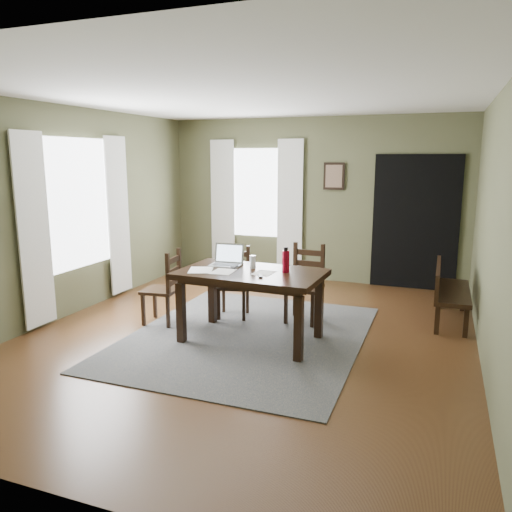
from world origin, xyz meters
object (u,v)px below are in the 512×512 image
at_px(water_bottle, 286,261).
at_px(chair_back_right, 305,284).
at_px(dining_table, 251,280).
at_px(laptop, 227,260).
at_px(chair_end, 164,288).
at_px(bench, 447,288).
at_px(chair_back_left, 234,283).

bearing_deg(water_bottle, chair_back_right, 89.03).
relative_size(dining_table, laptop, 4.33).
bearing_deg(laptop, water_bottle, -14.29).
distance_m(dining_table, chair_back_right, 0.99).
bearing_deg(chair_end, chair_back_right, 107.89).
relative_size(chair_back_right, water_bottle, 3.45).
relative_size(dining_table, water_bottle, 5.79).
height_order(bench, water_bottle, water_bottle).
bearing_deg(dining_table, water_bottle, 15.78).
bearing_deg(chair_end, water_bottle, 80.98).
height_order(dining_table, chair_back_left, chair_back_left).
relative_size(laptop, water_bottle, 1.34).
height_order(chair_back_right, bench, chair_back_right).
relative_size(bench, water_bottle, 4.57).
xyz_separation_m(bench, laptop, (-2.45, -1.28, 0.44)).
distance_m(chair_back_right, laptop, 1.09).
relative_size(dining_table, chair_end, 1.76).
bearing_deg(chair_back_left, chair_end, -152.44).
distance_m(chair_back_left, laptop, 0.69).
height_order(chair_end, chair_back_left, chair_end).
height_order(dining_table, chair_back_right, chair_back_right).
bearing_deg(bench, chair_end, 112.24).
height_order(chair_back_left, water_bottle, water_bottle).
height_order(laptop, water_bottle, water_bottle).
bearing_deg(chair_end, dining_table, 76.01).
relative_size(dining_table, bench, 1.27).
distance_m(chair_back_left, bench, 2.70).
xyz_separation_m(dining_table, laptop, (-0.38, 0.22, 0.16)).
distance_m(chair_end, bench, 3.54).
bearing_deg(chair_back_right, dining_table, -110.95).
xyz_separation_m(laptop, water_bottle, (0.76, -0.13, 0.07)).
height_order(chair_back_left, laptop, laptop).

